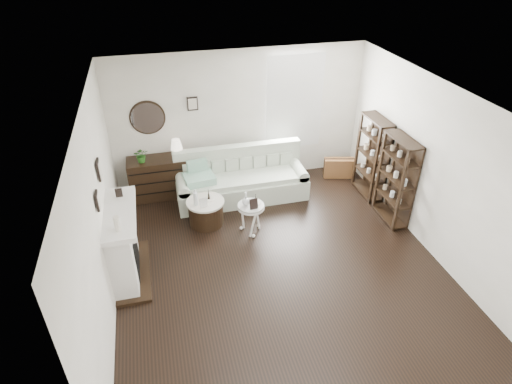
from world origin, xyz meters
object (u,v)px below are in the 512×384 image
object	(u,v)px
sofa	(241,181)
drum_table	(206,212)
dresser	(161,177)
pedestal_table	(251,207)

from	to	relation	value
sofa	drum_table	size ratio (longest dim) A/B	3.73
dresser	drum_table	xyz separation A→B (m)	(0.70, -1.15, -0.17)
sofa	pedestal_table	size ratio (longest dim) A/B	4.50
drum_table	pedestal_table	distance (m)	0.89
sofa	pedestal_table	xyz separation A→B (m)	(-0.08, -1.20, 0.19)
sofa	drum_table	world-z (taller)	sofa
drum_table	sofa	bearing A→B (deg)	43.08
dresser	pedestal_table	xyz separation A→B (m)	(1.42, -1.59, 0.10)
dresser	drum_table	world-z (taller)	dresser
dresser	pedestal_table	world-z (taller)	dresser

